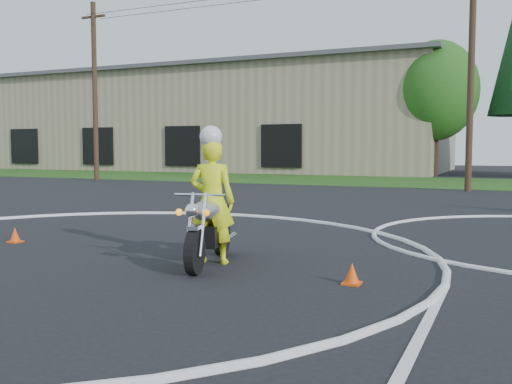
% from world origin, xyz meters
% --- Properties ---
extents(grass_strip, '(120.00, 10.00, 0.02)m').
position_xyz_m(grass_strip, '(0.00, 27.00, 0.01)').
color(grass_strip, '#1E4714').
rests_on(grass_strip, ground).
extents(course_markings, '(19.05, 19.05, 0.12)m').
position_xyz_m(course_markings, '(2.17, 4.35, 0.01)').
color(course_markings, silver).
rests_on(course_markings, ground).
extents(primary_motorcycle, '(0.84, 2.24, 1.19)m').
position_xyz_m(primary_motorcycle, '(2.40, 2.98, 0.58)').
color(primary_motorcycle, black).
rests_on(primary_motorcycle, ground).
extents(rider_primary_grp, '(0.82, 0.64, 2.21)m').
position_xyz_m(rider_primary_grp, '(2.38, 3.11, 1.07)').
color(rider_primary_grp, '#EEFF1A').
rests_on(rider_primary_grp, ground).
extents(traffic_cones, '(16.62, 13.63, 0.30)m').
position_xyz_m(traffic_cones, '(5.17, 2.86, 0.14)').
color(traffic_cones, '#F44C0C').
rests_on(traffic_cones, ground).
extents(warehouse, '(41.00, 17.00, 8.30)m').
position_xyz_m(warehouse, '(-18.00, 39.99, 4.16)').
color(warehouse, tan).
rests_on(warehouse, ground).
extents(utility_poles, '(41.60, 1.12, 10.00)m').
position_xyz_m(utility_poles, '(5.00, 21.00, 5.20)').
color(utility_poles, '#473321').
rests_on(utility_poles, ground).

